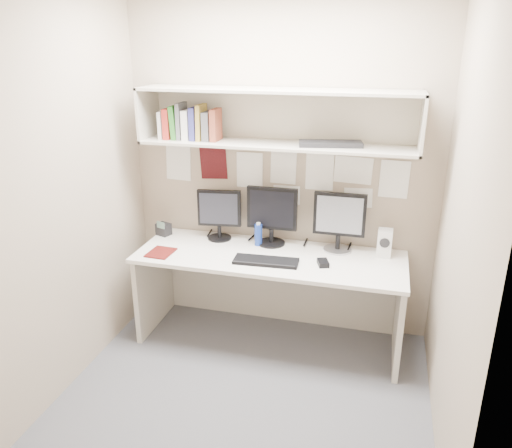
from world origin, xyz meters
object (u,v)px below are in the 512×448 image
(monitor_left, at_px, (219,212))
(monitor_center, at_px, (272,213))
(keyboard, at_px, (266,261))
(desk, at_px, (269,298))
(speaker, at_px, (385,243))
(monitor_right, at_px, (339,219))
(desk_phone, at_px, (164,229))
(maroon_notebook, at_px, (161,253))

(monitor_left, relative_size, monitor_center, 0.88)
(monitor_center, xyz_separation_m, keyboard, (0.04, -0.37, -0.24))
(keyboard, bearing_deg, desk, 88.84)
(monitor_center, height_order, speaker, monitor_center)
(desk, xyz_separation_m, keyboard, (0.01, -0.15, 0.38))
(speaker, bearing_deg, monitor_right, 176.74)
(monitor_center, relative_size, desk_phone, 3.51)
(monitor_center, xyz_separation_m, desk_phone, (-0.90, -0.04, -0.20))
(monitor_center, xyz_separation_m, speaker, (0.86, -0.03, -0.15))
(desk, distance_m, monitor_center, 0.65)
(desk, height_order, speaker, speaker)
(monitor_right, xyz_separation_m, maroon_notebook, (-1.28, -0.40, -0.24))
(monitor_right, distance_m, maroon_notebook, 1.36)
(maroon_notebook, distance_m, desk_phone, 0.39)
(monitor_left, bearing_deg, monitor_center, -8.23)
(keyboard, distance_m, desk_phone, 1.00)
(monitor_right, bearing_deg, speaker, -4.18)
(desk, bearing_deg, monitor_center, 99.90)
(keyboard, relative_size, speaker, 2.24)
(maroon_notebook, xyz_separation_m, desk_phone, (-0.14, 0.36, 0.04))
(monitor_right, bearing_deg, maroon_notebook, -162.22)
(keyboard, distance_m, maroon_notebook, 0.81)
(desk, xyz_separation_m, speaker, (0.82, 0.19, 0.47))
(speaker, height_order, maroon_notebook, speaker)
(monitor_left, distance_m, speaker, 1.30)
(speaker, bearing_deg, maroon_notebook, -165.73)
(monitor_right, height_order, keyboard, monitor_right)
(monitor_right, bearing_deg, monitor_left, -179.72)
(desk, height_order, monitor_right, monitor_right)
(monitor_right, height_order, speaker, monitor_right)
(monitor_left, xyz_separation_m, monitor_center, (0.43, -0.00, 0.03))
(speaker, relative_size, maroon_notebook, 0.97)
(monitor_left, xyz_separation_m, desk_phone, (-0.47, -0.04, -0.17))
(monitor_right, height_order, maroon_notebook, monitor_right)
(desk, distance_m, desk_phone, 1.04)
(monitor_center, height_order, keyboard, monitor_center)
(monitor_left, height_order, monitor_right, monitor_right)
(monitor_left, bearing_deg, monitor_right, -8.21)
(speaker, relative_size, desk_phone, 1.60)
(desk, bearing_deg, monitor_left, 154.85)
(desk, relative_size, desk_phone, 15.37)
(desk, relative_size, speaker, 9.60)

